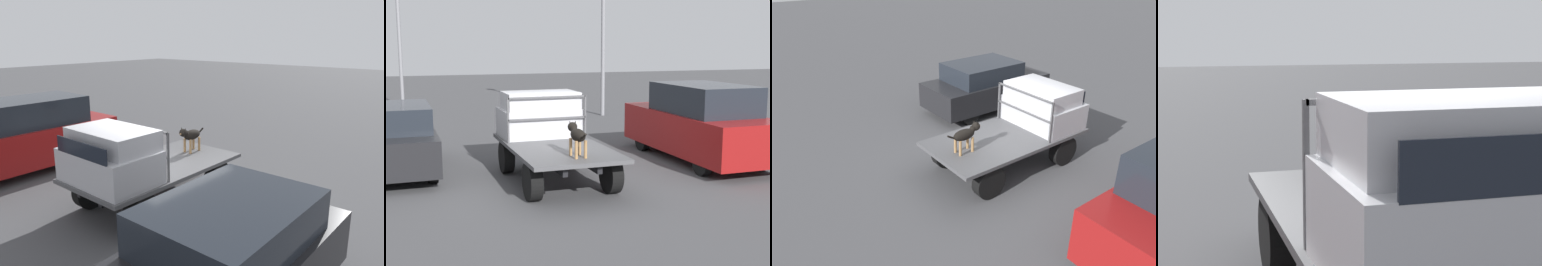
# 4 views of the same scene
# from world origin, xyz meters

# --- Properties ---
(ground_plane) EXTENTS (80.00, 80.00, 0.00)m
(ground_plane) POSITION_xyz_m (0.00, 0.00, 0.00)
(ground_plane) COLOR #474749
(flatbed_truck) EXTENTS (3.84, 1.94, 0.82)m
(flatbed_truck) POSITION_xyz_m (0.00, 0.00, 0.59)
(flatbed_truck) COLOR black
(flatbed_truck) RESTS_ON ground
(truck_cab) EXTENTS (1.26, 1.82, 1.04)m
(truck_cab) POSITION_xyz_m (1.21, 0.00, 1.31)
(truck_cab) COLOR #B7B7BC
(truck_cab) RESTS_ON flatbed_truck
(truck_headboard) EXTENTS (0.04, 1.82, 0.99)m
(truck_headboard) POSITION_xyz_m (0.54, 0.00, 1.47)
(truck_headboard) COLOR #4C4C4F
(truck_headboard) RESTS_ON flatbed_truck
(dog) EXTENTS (0.89, 0.25, 0.67)m
(dog) POSITION_xyz_m (-1.24, -0.07, 1.24)
(dog) COLOR #9E7547
(dog) RESTS_ON flatbed_truck
(parked_sedan) EXTENTS (4.15, 1.81, 1.60)m
(parked_sedan) POSITION_xyz_m (2.04, 3.26, 0.80)
(parked_sedan) COLOR black
(parked_sedan) RESTS_ON ground
(parked_pickup_far) EXTENTS (4.91, 1.86, 1.96)m
(parked_pickup_far) POSITION_xyz_m (0.89, -4.11, 0.96)
(parked_pickup_far) COLOR black
(parked_pickup_far) RESTS_ON ground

